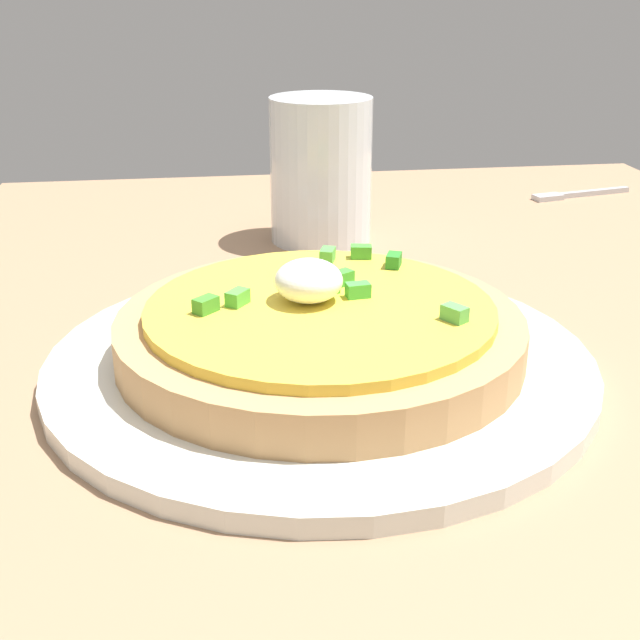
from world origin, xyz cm
name	(u,v)px	position (x,y,z in cm)	size (l,w,h in cm)	color
dining_table	(460,395)	(0.00, 0.00, 1.42)	(98.52, 68.26, 2.83)	#977456
plate	(320,363)	(-1.20, -7.66, 3.37)	(29.58, 29.58, 1.07)	silver
pizza	(320,329)	(-1.23, -7.66, 5.34)	(21.88, 21.88, 5.17)	tan
cup_near	(321,175)	(-25.31, -4.19, 8.16)	(8.04, 8.04, 11.38)	silver
fork	(573,195)	(-35.50, 22.02, 3.08)	(3.22, 10.61, 0.50)	#B7B7BC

